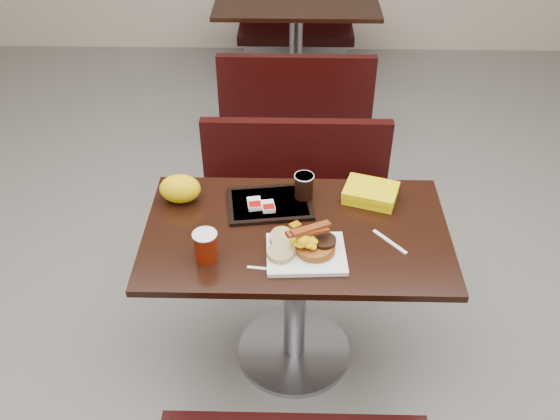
{
  "coord_description": "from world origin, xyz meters",
  "views": [
    {
      "loc": [
        -0.03,
        -1.83,
        2.29
      ],
      "look_at": [
        -0.07,
        0.04,
        0.82
      ],
      "focal_mm": 38.96,
      "sensor_mm": 36.0,
      "label": 1
    }
  ],
  "objects_px": {
    "fork": "(258,268)",
    "pancake_stack": "(316,247)",
    "platter": "(306,254)",
    "bench_near_n": "(295,201)",
    "paper_bag": "(180,189)",
    "knife": "(390,242)",
    "table_far": "(296,50)",
    "bench_far_n": "(296,18)",
    "table_near": "(295,296)",
    "coffee_cup_near": "(206,246)",
    "tray": "(270,204)",
    "coffee_cup_far": "(304,186)",
    "hashbrown_sleeve_left": "(254,204)",
    "hashbrown_sleeve_right": "(268,206)",
    "bench_far_s": "(296,94)",
    "clamshell": "(371,193)"
  },
  "relations": [
    {
      "from": "table_far",
      "to": "platter",
      "type": "height_order",
      "value": "platter"
    },
    {
      "from": "table_near",
      "to": "tray",
      "type": "height_order",
      "value": "tray"
    },
    {
      "from": "pancake_stack",
      "to": "paper_bag",
      "type": "relative_size",
      "value": 0.87
    },
    {
      "from": "fork",
      "to": "bench_far_n",
      "type": "bearing_deg",
      "value": 94.23
    },
    {
      "from": "bench_near_n",
      "to": "paper_bag",
      "type": "bearing_deg",
      "value": -132.97
    },
    {
      "from": "table_near",
      "to": "knife",
      "type": "distance_m",
      "value": 0.52
    },
    {
      "from": "table_near",
      "to": "platter",
      "type": "relative_size",
      "value": 4.08
    },
    {
      "from": "bench_near_n",
      "to": "knife",
      "type": "height_order",
      "value": "knife"
    },
    {
      "from": "fork",
      "to": "knife",
      "type": "height_order",
      "value": "same"
    },
    {
      "from": "platter",
      "to": "paper_bag",
      "type": "distance_m",
      "value": 0.62
    },
    {
      "from": "table_far",
      "to": "coffee_cup_far",
      "type": "bearing_deg",
      "value": -89.3
    },
    {
      "from": "paper_bag",
      "to": "table_far",
      "type": "bearing_deg",
      "value": 78.72
    },
    {
      "from": "hashbrown_sleeve_right",
      "to": "coffee_cup_far",
      "type": "relative_size",
      "value": 0.65
    },
    {
      "from": "bench_near_n",
      "to": "table_far",
      "type": "relative_size",
      "value": 0.83
    },
    {
      "from": "fork",
      "to": "pancake_stack",
      "type": "bearing_deg",
      "value": 28.22
    },
    {
      "from": "bench_far_s",
      "to": "knife",
      "type": "distance_m",
      "value": 2.04
    },
    {
      "from": "fork",
      "to": "bench_near_n",
      "type": "bearing_deg",
      "value": 87.91
    },
    {
      "from": "bench_near_n",
      "to": "tray",
      "type": "relative_size",
      "value": 2.91
    },
    {
      "from": "pancake_stack",
      "to": "hashbrown_sleeve_right",
      "type": "bearing_deg",
      "value": 126.28
    },
    {
      "from": "coffee_cup_near",
      "to": "bench_far_s",
      "type": "bearing_deg",
      "value": 80.85
    },
    {
      "from": "bench_far_n",
      "to": "fork",
      "type": "distance_m",
      "value": 3.55
    },
    {
      "from": "tray",
      "to": "hashbrown_sleeve_left",
      "type": "xyz_separation_m",
      "value": [
        -0.06,
        -0.02,
        0.02
      ]
    },
    {
      "from": "coffee_cup_near",
      "to": "fork",
      "type": "distance_m",
      "value": 0.21
    },
    {
      "from": "platter",
      "to": "coffee_cup_far",
      "type": "xyz_separation_m",
      "value": [
        -0.01,
        0.35,
        0.06
      ]
    },
    {
      "from": "bench_far_s",
      "to": "coffee_cup_far",
      "type": "height_order",
      "value": "coffee_cup_far"
    },
    {
      "from": "knife",
      "to": "paper_bag",
      "type": "relative_size",
      "value": 1.0
    },
    {
      "from": "knife",
      "to": "bench_near_n",
      "type": "bearing_deg",
      "value": 165.7
    },
    {
      "from": "bench_far_s",
      "to": "hashbrown_sleeve_right",
      "type": "bearing_deg",
      "value": -93.71
    },
    {
      "from": "hashbrown_sleeve_left",
      "to": "bench_near_n",
      "type": "bearing_deg",
      "value": 62.9
    },
    {
      "from": "bench_near_n",
      "to": "fork",
      "type": "relative_size",
      "value": 8.71
    },
    {
      "from": "knife",
      "to": "coffee_cup_far",
      "type": "relative_size",
      "value": 1.61
    },
    {
      "from": "hashbrown_sleeve_right",
      "to": "knife",
      "type": "bearing_deg",
      "value": -31.53
    },
    {
      "from": "platter",
      "to": "pancake_stack",
      "type": "distance_m",
      "value": 0.04
    },
    {
      "from": "bench_near_n",
      "to": "coffee_cup_far",
      "type": "relative_size",
      "value": 9.45
    },
    {
      "from": "coffee_cup_near",
      "to": "knife",
      "type": "xyz_separation_m",
      "value": [
        0.69,
        0.11,
        -0.06
      ]
    },
    {
      "from": "table_far",
      "to": "pancake_stack",
      "type": "height_order",
      "value": "pancake_stack"
    },
    {
      "from": "bench_far_n",
      "to": "pancake_stack",
      "type": "height_order",
      "value": "pancake_stack"
    },
    {
      "from": "bench_near_n",
      "to": "table_near",
      "type": "bearing_deg",
      "value": -90.0
    },
    {
      "from": "fork",
      "to": "coffee_cup_far",
      "type": "relative_size",
      "value": 1.08
    },
    {
      "from": "table_near",
      "to": "table_far",
      "type": "height_order",
      "value": "same"
    },
    {
      "from": "table_near",
      "to": "knife",
      "type": "xyz_separation_m",
      "value": [
        0.36,
        -0.07,
        0.38
      ]
    },
    {
      "from": "bench_far_s",
      "to": "hashbrown_sleeve_right",
      "type": "relative_size",
      "value": 14.42
    },
    {
      "from": "platter",
      "to": "paper_bag",
      "type": "height_order",
      "value": "paper_bag"
    },
    {
      "from": "pancake_stack",
      "to": "hashbrown_sleeve_right",
      "type": "relative_size",
      "value": 2.14
    },
    {
      "from": "knife",
      "to": "tray",
      "type": "height_order",
      "value": "tray"
    },
    {
      "from": "bench_far_n",
      "to": "hashbrown_sleeve_left",
      "type": "xyz_separation_m",
      "value": [
        -0.17,
        -3.17,
        0.42
      ]
    },
    {
      "from": "pancake_stack",
      "to": "coffee_cup_near",
      "type": "bearing_deg",
      "value": -175.29
    },
    {
      "from": "tray",
      "to": "coffee_cup_far",
      "type": "distance_m",
      "value": 0.16
    },
    {
      "from": "bench_near_n",
      "to": "platter",
      "type": "distance_m",
      "value": 0.94
    },
    {
      "from": "clamshell",
      "to": "platter",
      "type": "bearing_deg",
      "value": -109.39
    }
  ]
}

